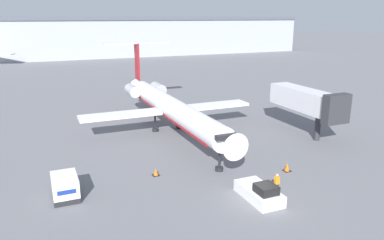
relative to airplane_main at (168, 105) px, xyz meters
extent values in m
plane|color=slate|center=(0.07, -21.36, -3.51)|extent=(600.00, 600.00, 0.00)
cube|color=#9EA3AD|center=(0.07, 98.64, 3.11)|extent=(180.00, 16.00, 13.23)
cube|color=#4C515B|center=(0.07, 98.64, 10.32)|extent=(180.00, 16.80, 1.20)
cylinder|color=white|center=(0.01, -1.39, -0.08)|extent=(2.68, 27.84, 2.57)
cone|color=white|center=(0.06, -16.33, -0.08)|extent=(2.58, 2.07, 2.57)
cube|color=black|center=(0.06, -15.51, 0.37)|extent=(2.19, 0.71, 0.44)
cone|color=white|center=(-0.05, 13.94, -0.08)|extent=(2.33, 2.84, 2.32)
cube|color=maroon|center=(0.01, -1.39, -0.92)|extent=(2.41, 25.06, 0.20)
cube|color=white|center=(6.31, 0.03, -0.66)|extent=(10.06, 2.75, 0.36)
cube|color=white|center=(-6.31, -0.02, -0.66)|extent=(10.06, 2.75, 0.36)
cylinder|color=#ADADB7|center=(2.00, 10.31, 0.24)|extent=(1.67, 3.52, 1.66)
cylinder|color=#ADADB7|center=(-2.07, 10.29, 0.24)|extent=(1.67, 3.52, 1.66)
cube|color=maroon|center=(-0.06, 14.51, 4.10)|extent=(0.25, 2.20, 5.79)
cube|color=white|center=(-0.06, 14.51, 7.00)|extent=(10.43, 1.84, 0.20)
cylinder|color=black|center=(0.05, -14.30, -2.44)|extent=(0.24, 0.24, 2.14)
cylinder|color=black|center=(0.05, -14.30, -3.31)|extent=(0.80, 0.80, 0.40)
cylinder|color=black|center=(-1.68, 0.60, -2.44)|extent=(0.24, 0.24, 2.14)
cylinder|color=black|center=(-1.68, 0.60, -3.31)|extent=(0.80, 0.80, 0.40)
cylinder|color=black|center=(1.67, 0.61, -2.44)|extent=(0.24, 0.24, 2.14)
cylinder|color=black|center=(1.67, 0.61, -3.31)|extent=(0.80, 0.80, 0.40)
cube|color=silver|center=(0.40, -20.77, -3.03)|extent=(2.22, 4.50, 0.96)
cube|color=black|center=(0.40, -21.76, -2.21)|extent=(1.55, 1.62, 0.70)
cube|color=black|center=(0.40, -18.61, -3.18)|extent=(2.00, 0.30, 0.57)
cube|color=#232326|center=(-14.27, -14.25, -3.29)|extent=(2.04, 3.13, 0.45)
cube|color=silver|center=(-14.27, -14.25, -2.32)|extent=(2.04, 3.13, 1.48)
cube|color=navy|center=(-14.27, -15.84, -2.32)|extent=(1.43, 0.04, 0.36)
cube|color=#232838|center=(2.30, -20.56, -3.08)|extent=(0.32, 0.20, 0.86)
cube|color=orange|center=(2.30, -20.56, -2.30)|extent=(0.40, 0.24, 0.68)
sphere|color=tan|center=(2.30, -20.56, -1.83)|extent=(0.25, 0.25, 0.25)
cube|color=black|center=(-5.98, -12.91, -3.49)|extent=(0.66, 0.66, 0.04)
cone|color=orange|center=(-5.98, -12.91, -3.14)|extent=(0.47, 0.47, 0.65)
cube|color=black|center=(6.11, -16.98, -3.49)|extent=(0.70, 0.70, 0.04)
cone|color=orange|center=(6.11, -16.98, -3.08)|extent=(0.50, 0.50, 0.77)
cylinder|color=#2D2D33|center=(15.33, -10.60, -1.91)|extent=(0.70, 0.70, 3.20)
cube|color=silver|center=(15.33, -7.49, 0.99)|extent=(2.60, 10.35, 2.60)
cube|color=#2D2D33|center=(15.33, -13.27, 0.99)|extent=(3.20, 1.20, 3.38)
camera|label=1|loc=(-15.79, -44.43, 11.06)|focal=35.00mm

